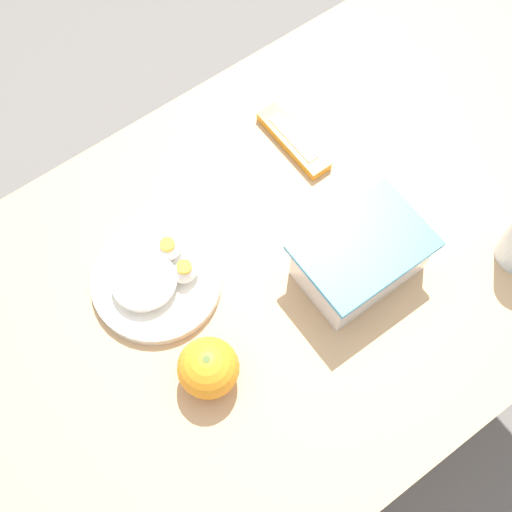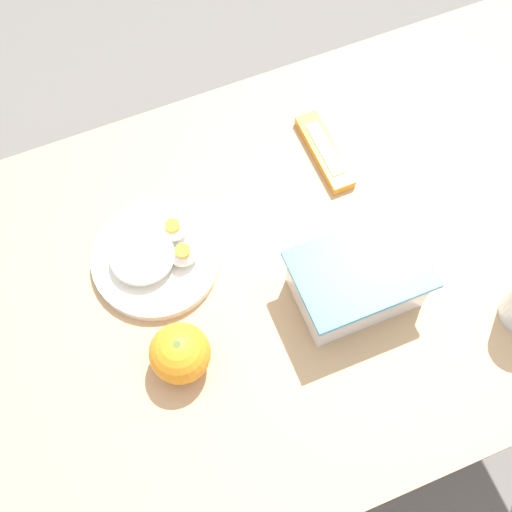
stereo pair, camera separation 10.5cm
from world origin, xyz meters
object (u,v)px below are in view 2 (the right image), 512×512
orange_fruit (180,353)px  candy_bar (325,152)px  rice_plate (154,257)px  food_container (357,282)px

orange_fruit → candy_bar: bearing=-144.1°
rice_plate → candy_bar: bearing=-166.4°
food_container → rice_plate: food_container is taller
rice_plate → candy_bar: rice_plate is taller
food_container → candy_bar: size_ratio=1.24×
food_container → rice_plate: (0.26, -0.16, -0.02)m
rice_plate → candy_bar: size_ratio=1.29×
candy_bar → food_container: bearing=75.7°
food_container → candy_bar: (-0.06, -0.24, -0.03)m
orange_fruit → food_container: bearing=-179.2°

